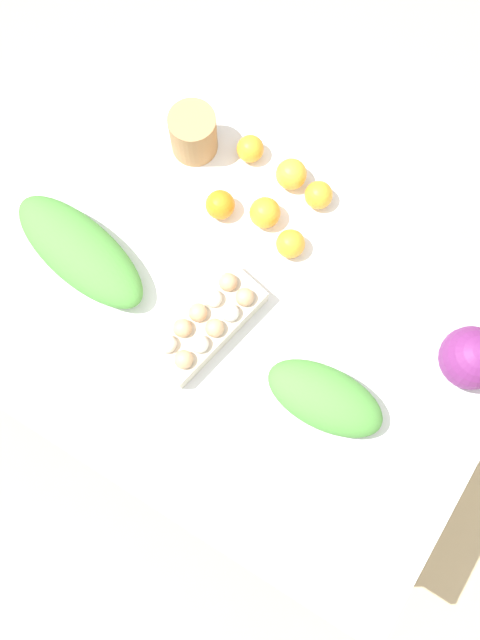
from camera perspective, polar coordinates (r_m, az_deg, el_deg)
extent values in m
plane|color=#C6B289|center=(2.40, 0.00, -4.36)|extent=(8.00, 8.00, 0.00)
cube|color=silver|center=(1.72, 0.00, -0.29)|extent=(1.27, 0.94, 0.03)
cylinder|color=tan|center=(2.06, 8.26, -20.69)|extent=(0.06, 0.06, 0.69)
cylinder|color=tan|center=(2.30, -7.08, 13.33)|extent=(0.06, 0.06, 0.69)
sphere|color=#6B2366|center=(1.69, 18.01, -2.90)|extent=(0.15, 0.15, 0.15)
cube|color=beige|center=(1.67, -2.65, -0.37)|extent=(0.18, 0.31, 0.06)
sphere|color=tan|center=(1.66, -0.96, 3.06)|extent=(0.04, 0.04, 0.04)
sphere|color=white|center=(1.65, -2.17, 1.84)|extent=(0.04, 0.04, 0.04)
sphere|color=tan|center=(1.64, -3.39, 0.60)|extent=(0.04, 0.04, 0.04)
sphere|color=tan|center=(1.63, -4.62, -0.65)|extent=(0.04, 0.04, 0.04)
sphere|color=white|center=(1.63, -5.86, -1.90)|extent=(0.04, 0.04, 0.04)
sphere|color=tan|center=(1.64, 0.38, 1.85)|extent=(0.04, 0.04, 0.04)
sphere|color=white|center=(1.63, -0.83, 0.61)|extent=(0.04, 0.04, 0.04)
sphere|color=tan|center=(1.63, -2.05, -0.64)|extent=(0.04, 0.04, 0.04)
sphere|color=white|center=(1.62, -3.28, -1.90)|extent=(0.04, 0.04, 0.04)
sphere|color=tan|center=(1.61, -4.52, -3.17)|extent=(0.04, 0.04, 0.04)
cylinder|color=#A87F51|center=(1.82, -3.76, 14.69)|extent=(0.12, 0.12, 0.13)
ellipsoid|color=#4C933D|center=(1.63, 6.81, -6.22)|extent=(0.29, 0.17, 0.10)
ellipsoid|color=#4C933D|center=(1.75, -12.67, 5.38)|extent=(0.41, 0.22, 0.10)
sphere|color=orange|center=(1.75, 2.01, 8.58)|extent=(0.08, 0.08, 0.08)
sphere|color=orange|center=(1.78, 6.40, 9.85)|extent=(0.07, 0.07, 0.07)
sphere|color=orange|center=(1.83, 0.82, 13.54)|extent=(0.07, 0.07, 0.07)
sphere|color=orange|center=(1.73, 4.06, 6.11)|extent=(0.07, 0.07, 0.07)
sphere|color=orange|center=(1.76, -1.60, 9.21)|extent=(0.07, 0.07, 0.07)
sphere|color=#F9A833|center=(1.80, 4.12, 11.56)|extent=(0.08, 0.08, 0.08)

